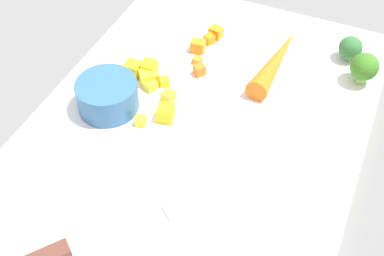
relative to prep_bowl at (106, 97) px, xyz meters
The scene contains 21 objects.
ground_plane 0.11m from the prep_bowl, 91.14° to the left, with size 4.00×4.00×0.00m, color slate.
cutting_board 0.11m from the prep_bowl, 91.14° to the left, with size 0.56×0.38×0.01m, color white.
prep_bowl is the anchor object (origin of this frame).
chef_knife 0.18m from the prep_bowl, 32.17° to the left, with size 0.30×0.24×0.02m.
whole_carrot 0.22m from the prep_bowl, 132.83° to the left, with size 0.03×0.03×0.14m, color orange.
carrot_dice_0 0.18m from the prep_bowl, 159.08° to the left, with size 0.01×0.01×0.01m, color orange.
carrot_dice_1 0.19m from the prep_bowl, 159.85° to the left, with size 0.02×0.01×0.02m, color orange.
carrot_dice_2 0.15m from the prep_bowl, 158.60° to the left, with size 0.02×0.01×0.02m, color orange.
carrot_dice_3 0.14m from the prep_bowl, 151.19° to the left, with size 0.01×0.01×0.01m, color orange.
carrot_dice_4 0.13m from the prep_bowl, 142.76° to the left, with size 0.01×0.01×0.01m, color orange.
pepper_dice_0 0.05m from the prep_bowl, 143.63° to the right, with size 0.01×0.01×0.01m, color yellow.
pepper_dice_1 0.07m from the prep_bowl, behind, with size 0.02×0.02×0.02m, color yellow.
pepper_dice_2 0.08m from the prep_bowl, 145.21° to the left, with size 0.01×0.01×0.01m, color yellow.
pepper_dice_3 0.05m from the prep_bowl, 81.12° to the left, with size 0.01×0.01×0.01m, color yellow.
pepper_dice_4 0.07m from the prep_bowl, 158.79° to the left, with size 0.02×0.02×0.02m, color yellow.
pepper_dice_5 0.08m from the prep_bowl, 125.24° to the left, with size 0.01×0.01×0.01m, color yellow.
pepper_dice_6 0.06m from the prep_bowl, 148.47° to the left, with size 0.01×0.01×0.01m, color yellow.
pepper_dice_7 0.07m from the prep_bowl, 99.71° to the left, with size 0.02×0.02×0.02m, color yellow.
pepper_dice_8 0.08m from the prep_bowl, 166.72° to the left, with size 0.02×0.02×0.02m, color yellow.
broccoli_floret_0 0.32m from the prep_bowl, 122.21° to the left, with size 0.04×0.04×0.04m.
broccoli_floret_1 0.32m from the prep_bowl, 130.39° to the left, with size 0.03×0.03×0.03m.
Camera 1 is at (0.36, 0.16, 0.45)m, focal length 47.15 mm.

